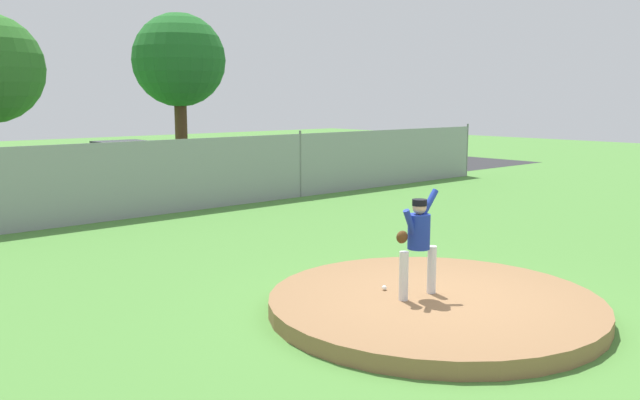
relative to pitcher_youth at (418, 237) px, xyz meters
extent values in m
plane|color=#4C8438|center=(0.20, 5.84, -1.11)|extent=(80.00, 80.00, 0.00)
cube|color=#2B2B2D|center=(0.20, 14.34, -1.10)|extent=(44.00, 7.00, 0.01)
cylinder|color=olive|center=(0.20, -0.16, -0.99)|extent=(4.79, 4.79, 0.23)
cylinder|color=silver|center=(-0.27, 0.02, -0.52)|extent=(0.13, 0.13, 0.70)
cylinder|color=silver|center=(0.30, -0.02, -0.52)|extent=(0.13, 0.13, 0.70)
cylinder|color=navy|center=(0.01, 0.00, 0.08)|extent=(0.32, 0.32, 0.50)
cylinder|color=navy|center=(0.19, 0.00, 0.44)|extent=(0.39, 0.12, 0.47)
cylinder|color=navy|center=(-0.17, 0.00, 0.21)|extent=(0.28, 0.11, 0.46)
ellipsoid|color=#4C2D14|center=(-0.29, 0.05, 0.04)|extent=(0.20, 0.12, 0.18)
sphere|color=tan|center=(0.01, 0.00, 0.43)|extent=(0.20, 0.20, 0.20)
cylinder|color=black|center=(0.01, 0.00, 0.50)|extent=(0.21, 0.21, 0.09)
sphere|color=white|center=(-0.11, 0.53, -0.84)|extent=(0.07, 0.07, 0.07)
cube|color=gray|center=(0.20, 9.84, -0.11)|extent=(28.93, 0.03, 1.99)
cylinder|color=slate|center=(5.99, 9.84, -0.06)|extent=(0.07, 0.07, 2.09)
cylinder|color=slate|center=(14.67, 9.84, -0.06)|extent=(0.07, 0.07, 2.09)
cube|color=#B7BABF|center=(2.56, 14.64, -0.45)|extent=(1.81, 4.62, 0.68)
cube|color=black|center=(2.56, 14.64, 0.22)|extent=(1.66, 2.54, 0.66)
cylinder|color=black|center=(2.56, 16.07, -0.79)|extent=(1.86, 0.65, 0.64)
cylinder|color=black|center=(2.57, 13.21, -0.79)|extent=(1.86, 0.65, 0.64)
cube|color=maroon|center=(8.62, 14.19, -0.44)|extent=(2.19, 4.89, 0.69)
cube|color=black|center=(8.62, 14.19, 0.19)|extent=(1.90, 2.73, 0.57)
cylinder|color=black|center=(8.71, 15.67, -0.79)|extent=(1.99, 0.76, 0.64)
cylinder|color=black|center=(8.52, 12.71, -0.79)|extent=(1.99, 0.76, 0.64)
cone|color=orange|center=(-0.81, 12.03, -0.83)|extent=(0.32, 0.32, 0.55)
cube|color=black|center=(-0.81, 12.03, -1.09)|extent=(0.40, 0.40, 0.03)
cylinder|color=#4C331E|center=(8.24, 21.21, 0.57)|extent=(0.57, 0.57, 3.34)
sphere|color=#206724|center=(8.24, 21.21, 3.72)|extent=(4.24, 4.24, 4.24)
camera|label=1|loc=(-7.07, -5.91, 1.94)|focal=36.74mm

